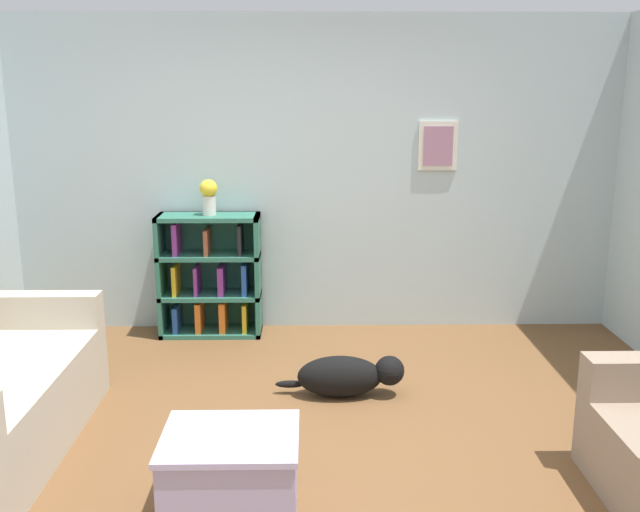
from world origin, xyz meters
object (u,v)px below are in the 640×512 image
(coffee_table, at_px, (231,474))
(dog, at_px, (347,376))
(vase, at_px, (209,195))
(bookshelf, at_px, (210,277))

(coffee_table, height_order, dog, coffee_table)
(dog, relative_size, vase, 3.00)
(dog, xyz_separation_m, vase, (-1.06, 1.27, 1.03))
(coffee_table, distance_m, vase, 2.84)
(coffee_table, relative_size, vase, 2.24)
(coffee_table, height_order, vase, vase)
(vase, bearing_deg, coffee_table, -80.78)
(bookshelf, xyz_separation_m, vase, (0.01, -0.02, 0.69))
(coffee_table, distance_m, dog, 1.51)
(vase, bearing_deg, bookshelf, 123.89)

